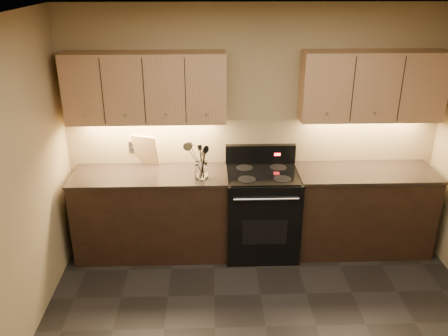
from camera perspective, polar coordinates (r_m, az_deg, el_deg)
The scene contains 15 objects.
ceiling at distance 2.88m, azimuth 7.95°, elevation 16.70°, with size 4.00×4.00×0.00m, color silver.
wall_back at distance 5.10m, azimuth 3.55°, elevation 4.62°, with size 4.00×0.04×2.60m, color tan.
counter_left at distance 5.18m, azimuth -8.65°, elevation -5.41°, with size 1.62×0.62×0.93m.
counter_right at distance 5.40m, azimuth 16.24°, elevation -4.87°, with size 1.46×0.62×0.93m.
stove at distance 5.14m, azimuth 4.54°, elevation -5.22°, with size 0.76×0.68×1.14m.
upper_cab_left at distance 4.84m, azimuth -9.40°, elevation 9.50°, with size 1.60×0.30×0.70m, color tan.
upper_cab_right at distance 5.08m, azimuth 17.42°, elevation 9.39°, with size 1.44×0.30×0.70m, color tan.
outlet_plate at distance 5.20m, azimuth -10.92°, elevation 2.50°, with size 0.09×0.01×0.12m, color #B2B5BA.
utensil_crock at distance 4.80m, azimuth -2.74°, elevation -0.29°, with size 0.14×0.14×0.17m.
cutting_board at distance 5.14m, azimuth -9.41°, elevation 2.14°, with size 0.28×0.02×0.35m, color #D6B473.
wooden_spoon at distance 4.76m, azimuth -2.97°, elevation 0.53°, with size 0.06×0.06×0.29m, color #D6B473, non-canonical shape.
black_spoon at distance 4.78m, azimuth -2.87°, elevation 0.97°, with size 0.06×0.06×0.33m, color black, non-canonical shape.
black_turner at distance 4.74m, azimuth -2.55°, elevation 0.77°, with size 0.08×0.08×0.34m, color black, non-canonical shape.
steel_spatula at distance 4.76m, azimuth -2.51°, elevation 1.27°, with size 0.08×0.08×0.40m, color silver, non-canonical shape.
steel_skimmer at distance 4.73m, azimuth -2.43°, elevation 1.08°, with size 0.09×0.09×0.39m, color silver, non-canonical shape.
Camera 1 is at (-0.47, -2.82, 2.91)m, focal length 38.00 mm.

